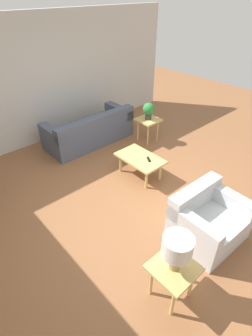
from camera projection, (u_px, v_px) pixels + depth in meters
ground_plane at (136, 198)px, 4.61m from camera, size 14.00×14.00×0.00m
wall_right at (40, 82)px, 5.69m from camera, size 0.12×7.20×2.70m
sofa at (90, 131)px, 6.09m from camera, size 0.88×2.03×0.75m
armchair at (207, 221)px, 3.76m from camera, size 0.85×0.99×0.77m
coffee_table at (140, 160)px, 4.96m from camera, size 0.90×0.56×0.42m
side_table_plant at (148, 123)px, 6.07m from camera, size 0.49×0.49×0.55m
side_table_lamp at (173, 272)px, 2.92m from camera, size 0.49×0.49×0.55m
potted_plant at (149, 110)px, 5.89m from camera, size 0.27×0.27×0.38m
table_lamp at (177, 248)px, 2.68m from camera, size 0.33×0.33×0.47m
remote_control at (149, 159)px, 4.85m from camera, size 0.16×0.12×0.02m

